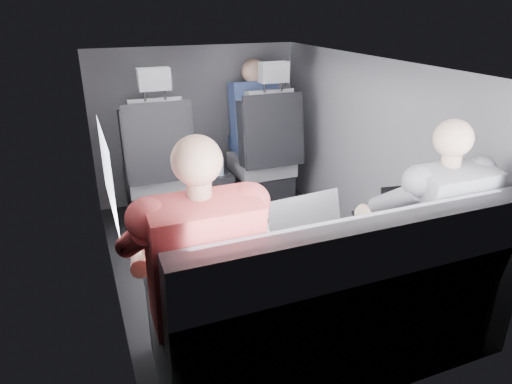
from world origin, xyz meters
name	(u,v)px	position (x,y,z in m)	size (l,w,h in m)	color
floor	(251,263)	(0.00, 0.00, 0.00)	(2.60, 2.60, 0.00)	black
ceiling	(250,63)	(0.00, 0.00, 1.35)	(2.60, 2.60, 0.00)	#B2B2AD
panel_left	(104,192)	(-0.90, 0.00, 0.68)	(0.02, 2.60, 1.35)	#56565B
panel_right	(369,156)	(0.90, 0.00, 0.68)	(0.02, 2.60, 1.35)	#56565B
panel_front	(197,125)	(0.00, 1.30, 0.68)	(1.80, 0.02, 1.35)	#56565B
panel_back	(369,276)	(0.00, -1.30, 0.68)	(1.80, 0.02, 1.35)	#56565B
side_window	(107,171)	(-0.88, -0.30, 0.90)	(0.02, 0.75, 0.42)	white
seatbelt	(272,123)	(0.45, 0.67, 0.80)	(0.05, 0.01, 0.65)	black
front_seat_left	(158,178)	(-0.45, 0.84, 0.40)	(0.52, 0.58, 1.26)	black
front_seat_right	(264,164)	(0.45, 0.84, 0.40)	(0.52, 0.58, 1.26)	black
center_console	(213,191)	(0.00, 0.88, 0.20)	(0.24, 0.48, 0.41)	black
rear_bench	(332,317)	(0.00, -1.06, 0.31)	(1.60, 0.57, 0.92)	#58585D
soda_cup	(206,165)	(-0.07, 0.81, 0.46)	(0.08, 0.08, 0.25)	white
water_bottle	(220,165)	(0.02, 0.73, 0.48)	(0.06, 0.06, 0.17)	#9CB7D3
laptop_white	(175,255)	(-0.66, -0.77, 0.63)	(0.34, 0.33, 0.23)	white
laptop_silver	(295,229)	(-0.05, -0.76, 0.64)	(0.41, 0.37, 0.27)	#AAAAAE
laptop_black	(400,216)	(0.53, -0.82, 0.64)	(0.40, 0.38, 0.26)	black
passenger_rear_left	(197,273)	(-0.61, -0.97, 0.64)	(0.52, 0.64, 1.26)	#35363B
passenger_rear_right	(422,229)	(0.55, -0.97, 0.62)	(0.49, 0.61, 1.21)	navy
passenger_front_right	(254,117)	(0.46, 1.10, 0.75)	(0.40, 0.40, 0.81)	navy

